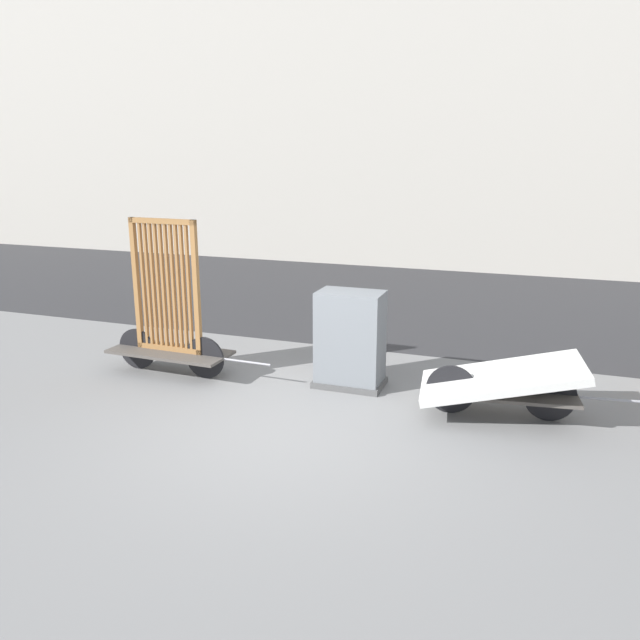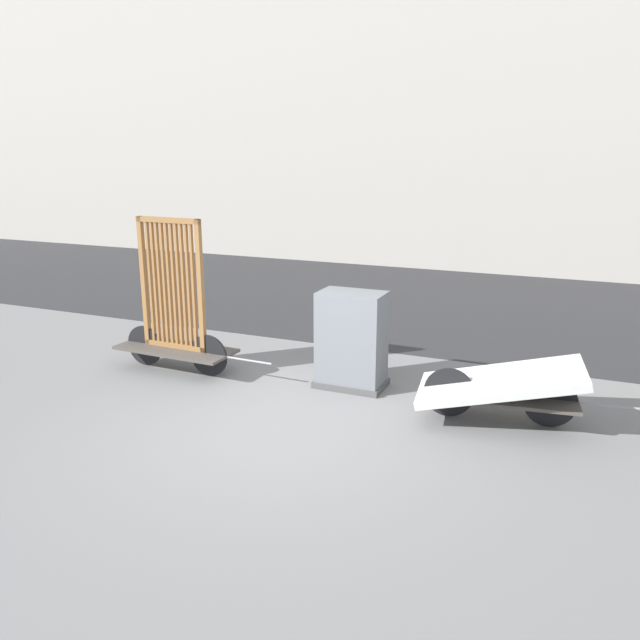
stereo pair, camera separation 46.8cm
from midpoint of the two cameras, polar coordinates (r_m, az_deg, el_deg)
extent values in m
plane|color=slate|center=(7.16, -2.04, -9.99)|extent=(60.00, 60.00, 0.00)
cube|color=#2D2D30|center=(13.47, 10.71, 1.72)|extent=(56.00, 7.49, 0.01)
cube|color=#B2ADA3|center=(19.10, 15.96, 24.63)|extent=(48.00, 4.00, 12.83)
cube|color=#4C4742|center=(9.11, -11.62, -2.63)|extent=(1.76, 0.74, 0.04)
cylinder|color=black|center=(8.80, -8.65, -3.25)|extent=(0.59, 0.05, 0.59)
cylinder|color=black|center=(9.45, -14.38, -2.28)|extent=(0.59, 0.05, 0.59)
cylinder|color=gray|center=(8.46, -4.94, -3.73)|extent=(0.70, 0.05, 0.03)
cube|color=olive|center=(9.09, -11.64, -2.30)|extent=(1.05, 0.10, 0.07)
cube|color=olive|center=(8.74, -12.25, 8.91)|extent=(1.05, 0.10, 0.07)
cube|color=olive|center=(9.17, -14.38, 3.42)|extent=(0.07, 0.07, 1.85)
cube|color=olive|center=(8.60, -9.33, 2.94)|extent=(0.07, 0.07, 1.85)
cube|color=olive|center=(9.10, -13.81, 3.37)|extent=(0.04, 0.05, 1.78)
cube|color=olive|center=(9.05, -13.40, 3.33)|extent=(0.04, 0.05, 1.78)
cube|color=olive|center=(9.00, -12.99, 3.29)|extent=(0.04, 0.05, 1.78)
cube|color=olive|center=(8.95, -12.57, 3.25)|extent=(0.04, 0.05, 1.78)
cube|color=olive|center=(8.90, -12.15, 3.21)|extent=(0.04, 0.05, 1.78)
cube|color=olive|center=(8.85, -11.72, 3.17)|extent=(0.04, 0.05, 1.78)
cube|color=olive|center=(8.80, -11.29, 3.13)|extent=(0.04, 0.05, 1.78)
cube|color=olive|center=(8.76, -10.86, 3.09)|extent=(0.04, 0.05, 1.78)
cube|color=olive|center=(8.71, -10.42, 3.05)|extent=(0.04, 0.05, 1.78)
cube|color=olive|center=(8.66, -9.97, 3.01)|extent=(0.04, 0.05, 1.78)
cube|color=#4C4742|center=(7.60, 17.74, -6.60)|extent=(1.82, 0.92, 0.04)
cylinder|color=black|center=(7.66, 21.97, -6.99)|extent=(0.59, 0.11, 0.59)
cylinder|color=black|center=(7.60, 13.45, -6.46)|extent=(0.59, 0.11, 0.59)
cylinder|color=gray|center=(7.77, 26.81, -7.09)|extent=(0.70, 0.12, 0.03)
cube|color=silver|center=(7.54, 17.84, -5.40)|extent=(1.96, 1.30, 0.50)
cube|color=#4C4C4C|center=(8.43, 4.45, -5.78)|extent=(0.92, 0.59, 0.08)
cube|color=slate|center=(8.24, 4.53, -1.84)|extent=(0.86, 0.53, 1.29)
camera|label=1|loc=(0.23, -88.30, 0.45)|focal=35.00mm
camera|label=2|loc=(0.23, 91.70, -0.45)|focal=35.00mm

